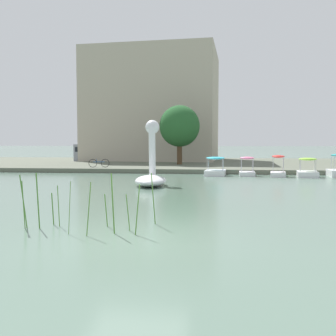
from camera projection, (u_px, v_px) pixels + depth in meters
name	position (u px, v px, depth m)	size (l,w,h in m)	color
ground_plane	(137.00, 238.00, 9.56)	(630.91, 630.91, 0.00)	#567060
shore_bank_far	(195.00, 164.00, 40.90)	(129.78, 23.02, 0.35)	#5B6051
swan_boat	(151.00, 169.00, 21.41)	(1.89, 3.25, 3.69)	white
pedal_boat_cyan	(215.00, 169.00, 28.26)	(1.64, 2.38, 1.37)	white
pedal_boat_pink	(247.00, 170.00, 27.90)	(1.18, 1.81, 1.39)	white
pedal_boat_red	(278.00, 170.00, 27.34)	(1.32, 2.04, 1.52)	white
pedal_boat_lime	(307.00, 171.00, 27.01)	(1.68, 2.37, 1.34)	white
tree_broadleaf_behind_dock	(180.00, 126.00, 36.24)	(4.13, 3.96, 5.59)	#4C3823
bicycle_parked	(99.00, 163.00, 31.94)	(1.68, 0.42, 0.71)	black
parked_van	(95.00, 152.00, 43.61)	(4.50, 2.07, 1.89)	gray
apartment_block	(154.00, 107.00, 46.37)	(14.92, 10.98, 12.83)	#B2A893
reed_clump_foreground	(81.00, 205.00, 10.46)	(3.61, 1.68, 1.58)	#4C7F33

